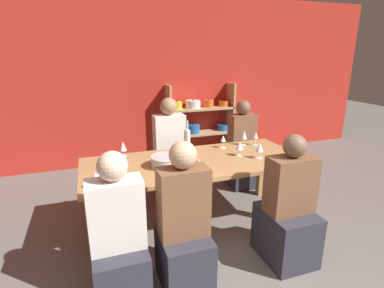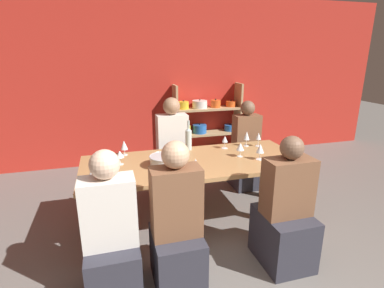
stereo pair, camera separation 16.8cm
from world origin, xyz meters
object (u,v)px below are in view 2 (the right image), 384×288
(wine_glass_red_a, at_px, (247,136))
(wine_glass_red_e, at_px, (240,147))
(wine_glass_white_a, at_px, (120,155))
(wine_glass_white_d, at_px, (95,171))
(wine_glass_white_e, at_px, (195,164))
(wine_glass_red_b, at_px, (92,175))
(wine_glass_red_d, at_px, (225,140))
(mixing_bowl, at_px, (164,161))
(dining_table, at_px, (195,168))
(person_near_a, at_px, (285,219))
(person_near_b, at_px, (177,234))
(wine_glass_white_c, at_px, (258,137))
(wine_glass_white_f, at_px, (260,149))
(wine_bottle_green, at_px, (189,138))
(person_near_c, at_px, (112,245))
(wine_glass_red_c, at_px, (124,145))
(person_far_b, at_px, (245,156))
(cell_phone, at_px, (284,162))
(person_far_a, at_px, (173,160))
(wine_glass_white_b, at_px, (112,169))
(shelf_unit, at_px, (206,130))

(wine_glass_red_a, bearing_deg, wine_glass_red_e, -125.29)
(wine_glass_white_a, xyz_separation_m, wine_glass_red_e, (1.24, -0.11, 0.00))
(wine_glass_white_d, distance_m, wine_glass_white_e, 0.86)
(wine_glass_red_a, distance_m, wine_glass_red_e, 0.40)
(wine_glass_red_b, height_order, wine_glass_red_d, wine_glass_red_b)
(mixing_bowl, bearing_deg, dining_table, 11.77)
(person_near_a, height_order, person_near_b, person_near_b)
(wine_glass_red_e, bearing_deg, wine_glass_white_c, 37.78)
(wine_glass_white_f, distance_m, person_near_b, 1.29)
(wine_bottle_green, xyz_separation_m, person_near_c, (-0.91, -1.14, -0.44))
(wine_glass_red_b, xyz_separation_m, wine_glass_red_c, (0.31, 0.76, -0.00))
(person_far_b, bearing_deg, mixing_bowl, 32.88)
(wine_glass_white_a, relative_size, wine_glass_red_e, 0.94)
(dining_table, height_order, wine_glass_red_b, wine_glass_red_b)
(dining_table, distance_m, wine_glass_white_e, 0.44)
(person_near_b, bearing_deg, cell_phone, 21.91)
(wine_glass_red_e, height_order, person_far_a, person_far_a)
(wine_glass_white_b, bearing_deg, wine_glass_white_e, -8.20)
(wine_glass_red_b, bearing_deg, wine_glass_white_b, 32.10)
(dining_table, distance_m, wine_glass_red_e, 0.54)
(wine_glass_white_b, height_order, person_far_a, person_far_a)
(shelf_unit, bearing_deg, dining_table, -111.63)
(person_far_b, relative_size, person_near_c, 1.03)
(person_far_a, bearing_deg, person_near_b, 78.64)
(wine_glass_red_b, distance_m, person_near_c, 0.58)
(wine_glass_white_c, relative_size, wine_glass_red_e, 1.09)
(wine_glass_white_f, bearing_deg, shelf_unit, 86.25)
(person_near_a, bearing_deg, person_far_a, 112.38)
(wine_glass_red_d, bearing_deg, wine_glass_white_d, -157.39)
(shelf_unit, bearing_deg, person_near_b, -112.79)
(dining_table, xyz_separation_m, wine_glass_red_d, (0.45, 0.30, 0.19))
(wine_glass_white_c, xyz_separation_m, wine_glass_white_f, (-0.21, -0.42, -0.00))
(wine_glass_red_b, xyz_separation_m, person_far_a, (0.92, 1.15, -0.37))
(wine_glass_red_c, distance_m, wine_glass_red_d, 1.13)
(wine_glass_red_a, relative_size, wine_glass_white_e, 1.10)
(cell_phone, bearing_deg, wine_glass_red_b, -177.40)
(wine_glass_red_b, distance_m, wine_glass_white_b, 0.19)
(shelf_unit, xyz_separation_m, wine_glass_red_b, (-1.79, -2.40, 0.33))
(wine_glass_white_e, bearing_deg, shelf_unit, 69.30)
(wine_glass_red_b, height_order, wine_glass_white_a, wine_glass_red_b)
(wine_glass_white_a, height_order, person_near_a, person_near_a)
(dining_table, relative_size, wine_glass_white_f, 13.36)
(wine_glass_red_c, bearing_deg, wine_glass_red_e, -18.37)
(dining_table, relative_size, person_near_b, 1.88)
(dining_table, distance_m, wine_glass_red_a, 0.82)
(dining_table, height_order, wine_bottle_green, wine_bottle_green)
(wine_glass_white_d, distance_m, person_far_b, 2.21)
(dining_table, relative_size, mixing_bowl, 7.69)
(mixing_bowl, distance_m, wine_glass_white_a, 0.45)
(person_near_b, xyz_separation_m, person_near_c, (-0.49, 0.03, -0.01))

